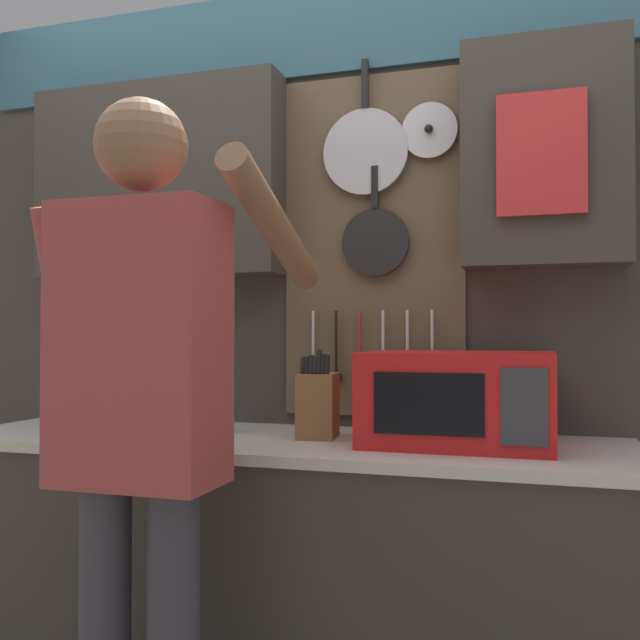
# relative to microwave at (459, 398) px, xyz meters

# --- Properties ---
(base_cabinet_counter) EXTENTS (2.05, 0.63, 0.91)m
(base_cabinet_counter) POSITION_rel_microwave_xyz_m (-0.53, -0.03, -0.59)
(base_cabinet_counter) COLOR #38332D
(base_cabinet_counter) RESTS_ON ground_plane
(back_wall_unit) EXTENTS (2.62, 0.23, 2.42)m
(back_wall_unit) POSITION_rel_microwave_xyz_m (-0.56, 0.26, 0.42)
(back_wall_unit) COLOR #38332D
(back_wall_unit) RESTS_ON ground_plane
(microwave) EXTENTS (0.52, 0.40, 0.26)m
(microwave) POSITION_rel_microwave_xyz_m (0.00, 0.00, 0.00)
(microwave) COLOR red
(microwave) RESTS_ON base_cabinet_counter
(knife_block) EXTENTS (0.13, 0.16, 0.26)m
(knife_block) POSITION_rel_microwave_xyz_m (-0.42, 0.00, -0.03)
(knife_block) COLOR brown
(knife_block) RESTS_ON base_cabinet_counter
(utensil_crock) EXTENTS (0.12, 0.12, 0.36)m
(utensil_crock) POSITION_rel_microwave_xyz_m (-0.77, 0.00, -0.04)
(utensil_crock) COLOR white
(utensil_crock) RESTS_ON base_cabinet_counter
(person) EXTENTS (0.54, 0.66, 1.77)m
(person) POSITION_rel_microwave_xyz_m (-0.67, -0.57, 0.03)
(person) COLOR #383842
(person) RESTS_ON ground_plane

